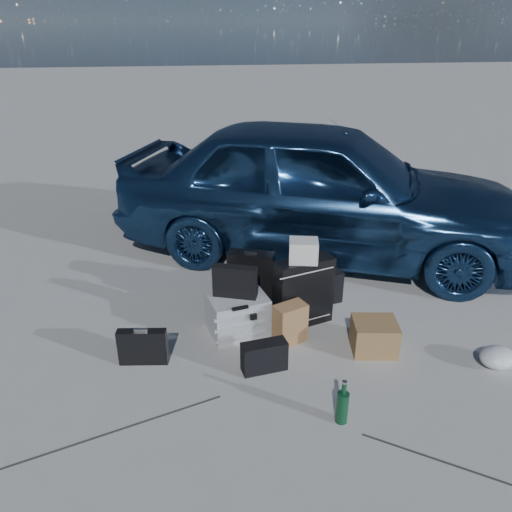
{
  "coord_description": "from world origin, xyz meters",
  "views": [
    {
      "loc": [
        -0.83,
        -3.1,
        2.49
      ],
      "look_at": [
        -0.23,
        0.85,
        0.61
      ],
      "focal_mm": 35.0,
      "sensor_mm": 36.0,
      "label": 1
    }
  ],
  "objects_px": {
    "suitcase_right": "(303,292)",
    "cardboard_box": "(374,336)",
    "suitcase_left": "(251,280)",
    "green_bottle": "(343,402)",
    "pelican_case": "(237,314)",
    "briefcase": "(143,347)",
    "car": "(321,188)",
    "duffel_bag": "(308,288)"
  },
  "relations": [
    {
      "from": "briefcase",
      "to": "suitcase_right",
      "type": "height_order",
      "value": "suitcase_right"
    },
    {
      "from": "cardboard_box",
      "to": "green_bottle",
      "type": "distance_m",
      "value": 0.92
    },
    {
      "from": "duffel_bag",
      "to": "green_bottle",
      "type": "distance_m",
      "value": 1.61
    },
    {
      "from": "car",
      "to": "suitcase_right",
      "type": "bearing_deg",
      "value": -176.77
    },
    {
      "from": "car",
      "to": "briefcase",
      "type": "height_order",
      "value": "car"
    },
    {
      "from": "pelican_case",
      "to": "green_bottle",
      "type": "height_order",
      "value": "pelican_case"
    },
    {
      "from": "briefcase",
      "to": "green_bottle",
      "type": "xyz_separation_m",
      "value": [
        1.37,
        -0.87,
        0.01
      ]
    },
    {
      "from": "briefcase",
      "to": "cardboard_box",
      "type": "relative_size",
      "value": 1.09
    },
    {
      "from": "duffel_bag",
      "to": "green_bottle",
      "type": "xyz_separation_m",
      "value": [
        -0.16,
        -1.6,
        0.01
      ]
    },
    {
      "from": "car",
      "to": "suitcase_right",
      "type": "distance_m",
      "value": 1.67
    },
    {
      "from": "pelican_case",
      "to": "green_bottle",
      "type": "xyz_separation_m",
      "value": [
        0.57,
        -1.21,
        -0.01
      ]
    },
    {
      "from": "pelican_case",
      "to": "suitcase_left",
      "type": "relative_size",
      "value": 0.87
    },
    {
      "from": "car",
      "to": "green_bottle",
      "type": "bearing_deg",
      "value": -168.55
    },
    {
      "from": "suitcase_left",
      "to": "cardboard_box",
      "type": "distance_m",
      "value": 1.26
    },
    {
      "from": "suitcase_right",
      "to": "cardboard_box",
      "type": "distance_m",
      "value": 0.72
    },
    {
      "from": "duffel_bag",
      "to": "suitcase_right",
      "type": "bearing_deg",
      "value": -124.6
    },
    {
      "from": "briefcase",
      "to": "green_bottle",
      "type": "relative_size",
      "value": 1.18
    },
    {
      "from": "suitcase_right",
      "to": "car",
      "type": "bearing_deg",
      "value": 53.31
    },
    {
      "from": "suitcase_right",
      "to": "duffel_bag",
      "type": "xyz_separation_m",
      "value": [
        0.14,
        0.35,
        -0.16
      ]
    },
    {
      "from": "car",
      "to": "duffel_bag",
      "type": "relative_size",
      "value": 7.27
    },
    {
      "from": "pelican_case",
      "to": "suitcase_right",
      "type": "xyz_separation_m",
      "value": [
        0.6,
        0.05,
        0.14
      ]
    },
    {
      "from": "suitcase_left",
      "to": "green_bottle",
      "type": "xyz_separation_m",
      "value": [
        0.39,
        -1.62,
        -0.12
      ]
    },
    {
      "from": "briefcase",
      "to": "green_bottle",
      "type": "height_order",
      "value": "green_bottle"
    },
    {
      "from": "car",
      "to": "cardboard_box",
      "type": "height_order",
      "value": "car"
    },
    {
      "from": "suitcase_right",
      "to": "cardboard_box",
      "type": "relative_size",
      "value": 1.77
    },
    {
      "from": "suitcase_left",
      "to": "duffel_bag",
      "type": "xyz_separation_m",
      "value": [
        0.55,
        -0.02,
        -0.12
      ]
    },
    {
      "from": "pelican_case",
      "to": "duffel_bag",
      "type": "relative_size",
      "value": 0.78
    },
    {
      "from": "pelican_case",
      "to": "suitcase_right",
      "type": "height_order",
      "value": "suitcase_right"
    },
    {
      "from": "pelican_case",
      "to": "suitcase_left",
      "type": "xyz_separation_m",
      "value": [
        0.18,
        0.41,
        0.1
      ]
    },
    {
      "from": "car",
      "to": "suitcase_left",
      "type": "height_order",
      "value": "car"
    },
    {
      "from": "cardboard_box",
      "to": "suitcase_right",
      "type": "bearing_deg",
      "value": 134.36
    },
    {
      "from": "pelican_case",
      "to": "suitcase_right",
      "type": "bearing_deg",
      "value": -7.57
    },
    {
      "from": "car",
      "to": "briefcase",
      "type": "relative_size",
      "value": 11.78
    },
    {
      "from": "pelican_case",
      "to": "briefcase",
      "type": "distance_m",
      "value": 0.87
    },
    {
      "from": "car",
      "to": "briefcase",
      "type": "distance_m",
      "value": 2.79
    },
    {
      "from": "cardboard_box",
      "to": "green_bottle",
      "type": "xyz_separation_m",
      "value": [
        -0.51,
        -0.76,
        0.03
      ]
    },
    {
      "from": "cardboard_box",
      "to": "briefcase",
      "type": "bearing_deg",
      "value": 176.6
    },
    {
      "from": "briefcase",
      "to": "duffel_bag",
      "type": "xyz_separation_m",
      "value": [
        1.53,
        0.73,
        0.01
      ]
    },
    {
      "from": "car",
      "to": "green_bottle",
      "type": "height_order",
      "value": "car"
    },
    {
      "from": "car",
      "to": "pelican_case",
      "type": "xyz_separation_m",
      "value": [
        -1.14,
        -1.56,
        -0.6
      ]
    },
    {
      "from": "suitcase_right",
      "to": "duffel_bag",
      "type": "distance_m",
      "value": 0.41
    },
    {
      "from": "suitcase_right",
      "to": "cardboard_box",
      "type": "bearing_deg",
      "value": -62.42
    }
  ]
}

